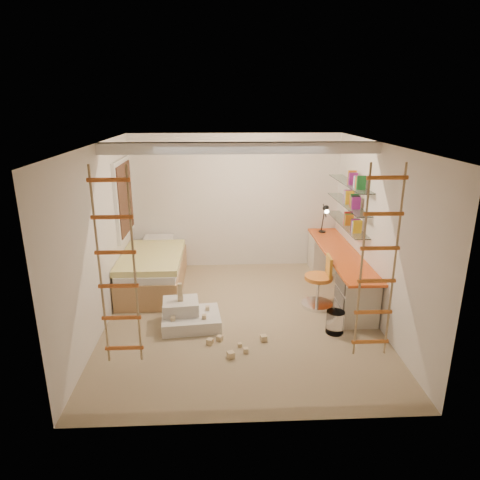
{
  "coord_description": "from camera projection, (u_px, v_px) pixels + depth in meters",
  "views": [
    {
      "loc": [
        -0.29,
        -5.85,
        3.13
      ],
      "look_at": [
        0.0,
        0.3,
        1.15
      ],
      "focal_mm": 32.0,
      "sensor_mm": 36.0,
      "label": 1
    }
  ],
  "objects": [
    {
      "name": "floor",
      "position": [
        241.0,
        317.0,
        6.53
      ],
      "size": [
        4.5,
        4.5,
        0.0
      ],
      "primitive_type": "plane",
      "color": "#9B8864",
      "rests_on": "ground"
    },
    {
      "name": "ceiling_beam",
      "position": [
        240.0,
        148.0,
        6.05
      ],
      "size": [
        4.0,
        0.18,
        0.16
      ],
      "primitive_type": "cube",
      "color": "white",
      "rests_on": "ceiling"
    },
    {
      "name": "window_frame",
      "position": [
        123.0,
        199.0,
        7.4
      ],
      "size": [
        0.06,
        1.15,
        1.35
      ],
      "primitive_type": "cube",
      "color": "white",
      "rests_on": "wall_left"
    },
    {
      "name": "window_blind",
      "position": [
        126.0,
        198.0,
        7.4
      ],
      "size": [
        0.02,
        1.0,
        1.2
      ],
      "primitive_type": "cube",
      "color": "#4C2D1E",
      "rests_on": "window_frame"
    },
    {
      "name": "rope_ladder_left",
      "position": [
        117.0,
        269.0,
        4.34
      ],
      "size": [
        0.41,
        0.04,
        2.13
      ],
      "primitive_type": null,
      "color": "#D85C24",
      "rests_on": "ceiling"
    },
    {
      "name": "rope_ladder_right",
      "position": [
        378.0,
        265.0,
        4.47
      ],
      "size": [
        0.41,
        0.04,
        2.13
      ],
      "primitive_type": null,
      "color": "orange",
      "rests_on": "ceiling"
    },
    {
      "name": "waste_bin",
      "position": [
        335.0,
        322.0,
        6.06
      ],
      "size": [
        0.26,
        0.26,
        0.33
      ],
      "primitive_type": "cylinder",
      "color": "white",
      "rests_on": "floor"
    },
    {
      "name": "desk",
      "position": [
        339.0,
        270.0,
        7.31
      ],
      "size": [
        0.56,
        2.8,
        0.75
      ],
      "color": "#E7561B",
      "rests_on": "floor"
    },
    {
      "name": "shelves",
      "position": [
        348.0,
        204.0,
        7.23
      ],
      "size": [
        0.25,
        1.8,
        0.71
      ],
      "color": "white",
      "rests_on": "wall_right"
    },
    {
      "name": "bed",
      "position": [
        154.0,
        269.0,
        7.53
      ],
      "size": [
        1.02,
        2.0,
        0.69
      ],
      "color": "#AD7F51",
      "rests_on": "floor"
    },
    {
      "name": "task_lamp",
      "position": [
        325.0,
        215.0,
        7.99
      ],
      "size": [
        0.14,
        0.36,
        0.57
      ],
      "color": "black",
      "rests_on": "desk"
    },
    {
      "name": "swivel_chair",
      "position": [
        319.0,
        288.0,
        6.81
      ],
      "size": [
        0.53,
        0.53,
        0.85
      ],
      "color": "orange",
      "rests_on": "floor"
    },
    {
      "name": "play_platform",
      "position": [
        188.0,
        316.0,
        6.27
      ],
      "size": [
        0.9,
        0.74,
        0.37
      ],
      "color": "silver",
      "rests_on": "floor"
    },
    {
      "name": "toy_blocks",
      "position": [
        210.0,
        322.0,
        5.96
      ],
      "size": [
        1.33,
        1.05,
        0.64
      ],
      "color": "#CCB284",
      "rests_on": "floor"
    },
    {
      "name": "books",
      "position": [
        348.0,
        197.0,
        7.2
      ],
      "size": [
        0.14,
        0.64,
        0.92
      ],
      "color": "yellow",
      "rests_on": "shelves"
    }
  ]
}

